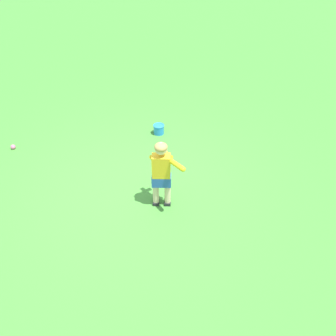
% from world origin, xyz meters
% --- Properties ---
extents(ground_plane, '(40.00, 40.00, 0.00)m').
position_xyz_m(ground_plane, '(0.00, 0.00, 0.00)').
color(ground_plane, '#479338').
extents(child_batter, '(0.54, 0.45, 1.08)m').
position_xyz_m(child_batter, '(0.54, -0.22, 0.65)').
color(child_batter, '#232328').
rests_on(child_batter, ground).
extents(play_ball_far_right, '(0.09, 0.09, 0.09)m').
position_xyz_m(play_ball_far_right, '(-2.52, 0.30, 0.04)').
color(play_ball_far_right, pink).
rests_on(play_ball_far_right, ground).
extents(toy_bucket, '(0.22, 0.22, 0.19)m').
position_xyz_m(toy_bucket, '(-0.15, 1.62, 0.10)').
color(toy_bucket, '#2884DB').
rests_on(toy_bucket, ground).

